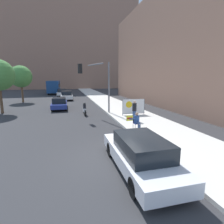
% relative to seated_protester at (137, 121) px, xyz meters
% --- Properties ---
extents(ground_plane, '(160.00, 160.00, 0.00)m').
position_rel_seated_protester_xyz_m(ground_plane, '(-2.40, -3.41, -0.81)').
color(ground_plane, '#303033').
extents(sidewalk_curb, '(4.32, 90.00, 0.15)m').
position_rel_seated_protester_xyz_m(sidewalk_curb, '(1.66, 11.59, -0.73)').
color(sidewalk_curb, beige).
rests_on(sidewalk_curb, ground_plane).
extents(building_backdrop_far, '(52.00, 12.00, 36.75)m').
position_rel_seated_protester_xyz_m(building_backdrop_far, '(-4.40, 58.66, 17.57)').
color(building_backdrop_far, '#936B56').
rests_on(building_backdrop_far, ground_plane).
extents(building_backdrop_right, '(10.00, 32.00, 14.50)m').
position_rel_seated_protester_xyz_m(building_backdrop_right, '(11.62, 10.72, 6.44)').
color(building_backdrop_right, '#936B56').
rests_on(building_backdrop_right, ground_plane).
extents(seated_protester, '(0.95, 0.77, 1.21)m').
position_rel_seated_protester_xyz_m(seated_protester, '(0.00, 0.00, 0.00)').
color(seated_protester, '#474C56').
rests_on(seated_protester, sidewalk_curb).
extents(jogger_on_sidewalk, '(0.34, 0.34, 1.66)m').
position_rel_seated_protester_xyz_m(jogger_on_sidewalk, '(0.87, 2.66, 0.19)').
color(jogger_on_sidewalk, '#334775').
rests_on(jogger_on_sidewalk, sidewalk_curb).
extents(protest_banner, '(2.23, 0.06, 1.50)m').
position_rel_seated_protester_xyz_m(protest_banner, '(1.66, 4.85, 0.15)').
color(protest_banner, slate).
rests_on(protest_banner, sidewalk_curb).
extents(traffic_light_pole, '(3.13, 2.90, 4.99)m').
position_rel_seated_protester_xyz_m(traffic_light_pole, '(-1.46, 6.30, 2.76)').
color(traffic_light_pole, slate).
rests_on(traffic_light_pole, sidewalk_curb).
extents(parked_car_curbside, '(1.79, 4.79, 1.39)m').
position_rel_seated_protester_xyz_m(parked_car_curbside, '(-1.76, -4.59, -0.10)').
color(parked_car_curbside, silver).
rests_on(parked_car_curbside, ground_plane).
extents(car_on_road_nearest, '(1.73, 4.68, 1.37)m').
position_rel_seated_protester_xyz_m(car_on_road_nearest, '(-5.30, 11.08, -0.12)').
color(car_on_road_nearest, navy).
rests_on(car_on_road_nearest, ground_plane).
extents(car_on_road_midblock, '(1.89, 4.36, 1.54)m').
position_rel_seated_protester_xyz_m(car_on_road_midblock, '(-4.44, 20.17, -0.05)').
color(car_on_road_midblock, white).
rests_on(car_on_road_midblock, ground_plane).
extents(car_on_road_distant, '(1.86, 4.59, 1.44)m').
position_rel_seated_protester_xyz_m(car_on_road_distant, '(-5.43, 27.98, -0.08)').
color(car_on_road_distant, silver).
rests_on(car_on_road_distant, ground_plane).
extents(city_bus_on_road, '(2.55, 11.11, 3.06)m').
position_rel_seated_protester_xyz_m(city_bus_on_road, '(-7.35, 34.93, 0.97)').
color(city_bus_on_road, navy).
rests_on(city_bus_on_road, ground_plane).
extents(motorcycle_on_road, '(0.28, 2.21, 1.23)m').
position_rel_seated_protester_xyz_m(motorcycle_on_road, '(-2.76, 6.81, -0.27)').
color(motorcycle_on_road, white).
rests_on(motorcycle_on_road, ground_plane).
extents(street_tree_midblock, '(3.25, 3.25, 5.50)m').
position_rel_seated_protester_xyz_m(street_tree_midblock, '(-10.98, 18.83, 3.06)').
color(street_tree_midblock, brown).
rests_on(street_tree_midblock, ground_plane).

